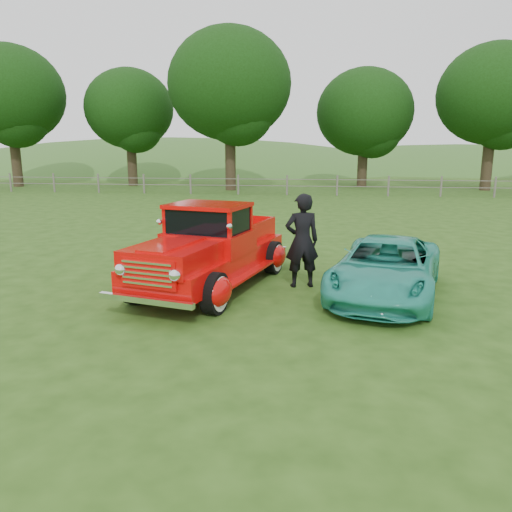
# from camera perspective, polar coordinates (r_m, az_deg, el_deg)

# --- Properties ---
(ground) EXTENTS (140.00, 140.00, 0.00)m
(ground) POSITION_cam_1_polar(r_m,az_deg,el_deg) (9.10, -5.57, -6.29)
(ground) COLOR #274713
(ground) RESTS_ON ground
(distant_hills) EXTENTS (116.00, 60.00, 18.00)m
(distant_hills) POSITION_cam_1_polar(r_m,az_deg,el_deg) (68.54, 2.13, 6.21)
(distant_hills) COLOR #356324
(distant_hills) RESTS_ON ground
(fence_line) EXTENTS (48.00, 0.12, 1.20)m
(fence_line) POSITION_cam_1_polar(r_m,az_deg,el_deg) (30.55, 3.57, 8.10)
(fence_line) COLOR #676057
(fence_line) RESTS_ON ground
(tree_far_west) EXTENTS (7.60, 7.60, 9.93)m
(tree_far_west) POSITION_cam_1_polar(r_m,az_deg,el_deg) (40.96, -26.35, 16.23)
(tree_far_west) COLOR #312418
(tree_far_west) RESTS_ON ground
(tree_mid_west) EXTENTS (6.40, 6.40, 8.46)m
(tree_mid_west) POSITION_cam_1_polar(r_m,az_deg,el_deg) (39.07, -14.28, 15.97)
(tree_mid_west) COLOR #312418
(tree_mid_west) RESTS_ON ground
(tree_near_west) EXTENTS (8.00, 8.00, 10.42)m
(tree_near_west) POSITION_cam_1_polar(r_m,az_deg,el_deg) (34.15, -3.03, 18.98)
(tree_near_west) COLOR #312418
(tree_near_west) RESTS_ON ground
(tree_near_east) EXTENTS (6.80, 6.80, 8.33)m
(tree_near_east) POSITION_cam_1_polar(r_m,az_deg,el_deg) (37.60, 12.32, 15.75)
(tree_near_east) COLOR #312418
(tree_near_east) RESTS_ON ground
(tree_mid_east) EXTENTS (7.20, 7.20, 9.44)m
(tree_mid_east) POSITION_cam_1_polar(r_m,az_deg,el_deg) (37.23, 25.55, 16.32)
(tree_mid_east) COLOR #312418
(tree_mid_east) RESTS_ON ground
(red_pickup) EXTENTS (3.09, 5.26, 1.78)m
(red_pickup) POSITION_cam_1_polar(r_m,az_deg,el_deg) (10.41, -5.22, 0.65)
(red_pickup) COLOR black
(red_pickup) RESTS_ON ground
(teal_sedan) EXTENTS (2.85, 4.46, 1.15)m
(teal_sedan) POSITION_cam_1_polar(r_m,az_deg,el_deg) (10.12, 14.65, -1.35)
(teal_sedan) COLOR teal
(teal_sedan) RESTS_ON ground
(man) EXTENTS (0.82, 0.65, 1.97)m
(man) POSITION_cam_1_polar(r_m,az_deg,el_deg) (10.43, 5.28, 1.75)
(man) COLOR black
(man) RESTS_ON ground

